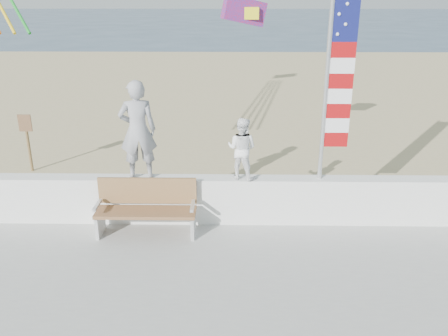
{
  "coord_description": "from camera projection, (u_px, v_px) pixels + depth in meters",
  "views": [
    {
      "loc": [
        0.32,
        -6.22,
        4.39
      ],
      "look_at": [
        0.2,
        1.8,
        1.35
      ],
      "focal_mm": 38.0,
      "sensor_mm": 36.0,
      "label": 1
    }
  ],
  "objects": [
    {
      "name": "parafoil_kite",
      "position": [
        245.0,
        11.0,
        10.9
      ],
      "size": [
        1.1,
        0.6,
        0.73
      ],
      "color": "red",
      "rests_on": "ground"
    },
    {
      "name": "flag",
      "position": [
        334.0,
        75.0,
        8.15
      ],
      "size": [
        0.5,
        0.08,
        3.5
      ],
      "color": "silver",
      "rests_on": "seawall"
    },
    {
      "name": "adult",
      "position": [
        138.0,
        130.0,
        8.56
      ],
      "size": [
        0.73,
        0.55,
        1.83
      ],
      "primitive_type": "imported",
      "rotation": [
        0.0,
        0.0,
        3.32
      ],
      "color": "#96969B",
      "rests_on": "seawall"
    },
    {
      "name": "child",
      "position": [
        242.0,
        149.0,
        8.65
      ],
      "size": [
        0.69,
        0.62,
        1.15
      ],
      "primitive_type": "imported",
      "rotation": [
        0.0,
        0.0,
        2.75
      ],
      "color": "white",
      "rests_on": "seawall"
    },
    {
      "name": "sand",
      "position": [
        221.0,
        128.0,
        15.78
      ],
      "size": [
        90.0,
        40.0,
        0.08
      ],
      "primitive_type": "cube",
      "color": "tan",
      "rests_on": "ground"
    },
    {
      "name": "bench",
      "position": [
        147.0,
        207.0,
        8.59
      ],
      "size": [
        1.8,
        0.57,
        1.0
      ],
      "color": "brown",
      "rests_on": "boardwalk"
    },
    {
      "name": "seawall",
      "position": [
        214.0,
        200.0,
        9.02
      ],
      "size": [
        30.0,
        0.35,
        0.9
      ],
      "primitive_type": "cube",
      "color": "white",
      "rests_on": "boardwalk"
    },
    {
      "name": "ground",
      "position": [
        209.0,
        290.0,
        7.38
      ],
      "size": [
        220.0,
        220.0,
        0.0
      ],
      "primitive_type": "plane",
      "color": "#2E445D",
      "rests_on": "ground"
    },
    {
      "name": "sign",
      "position": [
        27.0,
        138.0,
        11.67
      ],
      "size": [
        0.32,
        0.07,
        1.46
      ],
      "color": "brown",
      "rests_on": "sand"
    }
  ]
}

